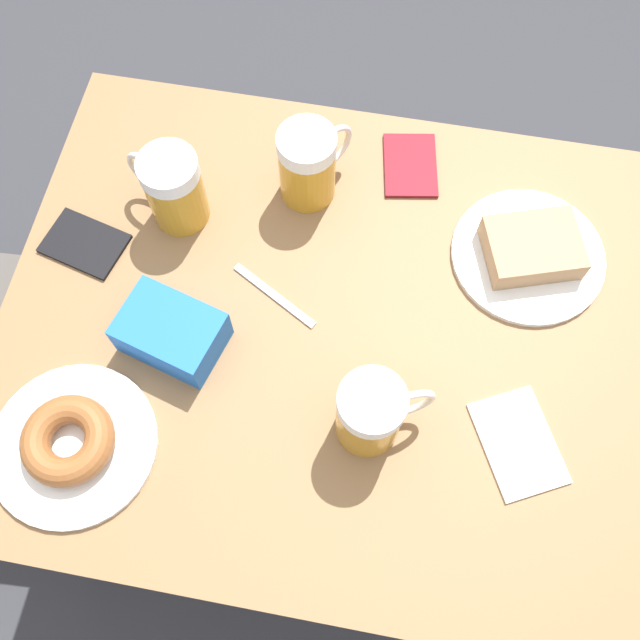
# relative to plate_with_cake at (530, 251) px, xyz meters

# --- Properties ---
(ground_plane) EXTENTS (8.00, 8.00, 0.00)m
(ground_plane) POSITION_rel_plate_with_cake_xyz_m (-0.17, 0.30, -0.80)
(ground_plane) COLOR #333338
(table) EXTENTS (0.83, 0.99, 0.78)m
(table) POSITION_rel_plate_with_cake_xyz_m (-0.17, 0.30, -0.09)
(table) COLOR olive
(table) RESTS_ON ground_plane
(plate_with_cake) EXTENTS (0.24, 0.24, 0.05)m
(plate_with_cake) POSITION_rel_plate_with_cake_xyz_m (0.00, 0.00, 0.00)
(plate_with_cake) COLOR white
(plate_with_cake) RESTS_ON table
(plate_with_donut) EXTENTS (0.24, 0.24, 0.05)m
(plate_with_donut) POSITION_rel_plate_with_cake_xyz_m (-0.42, 0.62, -0.00)
(plate_with_donut) COLOR white
(plate_with_donut) RESTS_ON table
(beer_mug_left) EXTENTS (0.12, 0.11, 0.14)m
(beer_mug_left) POSITION_rel_plate_with_cake_xyz_m (0.06, 0.37, 0.05)
(beer_mug_left) COLOR #C68C23
(beer_mug_left) RESTS_ON table
(beer_mug_center) EXTENTS (0.09, 0.13, 0.14)m
(beer_mug_center) POSITION_rel_plate_with_cake_xyz_m (-0.32, 0.21, 0.05)
(beer_mug_center) COLOR #C68C23
(beer_mug_center) RESTS_ON table
(beer_mug_right) EXTENTS (0.09, 0.13, 0.14)m
(beer_mug_right) POSITION_rel_plate_with_cake_xyz_m (-0.02, 0.57, 0.05)
(beer_mug_right) COLOR #C68C23
(beer_mug_right) RESTS_ON table
(napkin_folded) EXTENTS (0.18, 0.16, 0.00)m
(napkin_folded) POSITION_rel_plate_with_cake_xyz_m (-0.31, -0.01, -0.02)
(napkin_folded) COLOR white
(napkin_folded) RESTS_ON table
(fork) EXTENTS (0.09, 0.15, 0.00)m
(fork) POSITION_rel_plate_with_cake_xyz_m (-0.14, 0.38, -0.02)
(fork) COLOR silver
(fork) RESTS_ON table
(passport_near_edge) EXTENTS (0.12, 0.14, 0.01)m
(passport_near_edge) POSITION_rel_plate_with_cake_xyz_m (-0.10, 0.70, -0.02)
(passport_near_edge) COLOR black
(passport_near_edge) RESTS_ON table
(passport_far_edge) EXTENTS (0.14, 0.11, 0.01)m
(passport_far_edge) POSITION_rel_plate_with_cake_xyz_m (0.14, 0.21, -0.02)
(passport_far_edge) COLOR maroon
(passport_far_edge) RESTS_ON table
(blue_pouch) EXTENTS (0.14, 0.17, 0.07)m
(blue_pouch) POSITION_rel_plate_with_cake_xyz_m (-0.24, 0.52, 0.02)
(blue_pouch) COLOR blue
(blue_pouch) RESTS_ON table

